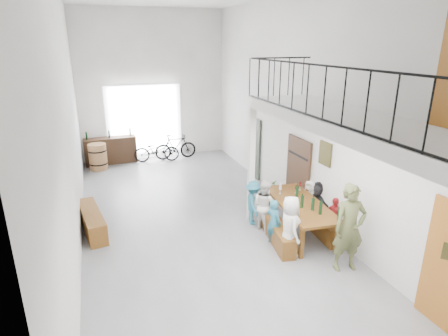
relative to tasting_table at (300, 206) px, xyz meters
name	(u,v)px	position (x,y,z in m)	size (l,w,h in m)	color
floor	(196,220)	(-2.12, 1.46, -0.71)	(12.00, 12.00, 0.00)	slate
room_walls	(192,78)	(-2.12, 1.46, 2.85)	(12.00, 12.00, 12.00)	white
gateway_portal	(144,122)	(-2.52, 7.40, 0.69)	(2.80, 0.08, 2.80)	white
right_wall_decor	(336,166)	(0.58, -0.41, 1.04)	(0.07, 8.28, 5.07)	#97561A
balcony	(351,126)	(-0.14, -1.67, 2.26)	(1.52, 5.62, 4.00)	white
tasting_table	(300,206)	(0.00, 0.00, 0.00)	(1.20, 2.46, 0.79)	brown
bench_inner	(275,229)	(-0.64, -0.04, -0.48)	(0.32, 1.97, 0.45)	brown
bench_wall	(315,222)	(0.45, 0.01, -0.49)	(0.25, 1.90, 0.44)	brown
tableware	(301,195)	(0.05, 0.08, 0.23)	(0.65, 1.62, 0.35)	black
side_bench	(92,221)	(-4.62, 1.74, -0.45)	(0.40, 1.83, 0.51)	brown
oak_barrel	(98,157)	(-4.34, 6.48, -0.24)	(0.63, 0.63, 0.93)	#9A6A45
serving_counter	(111,150)	(-3.87, 7.11, -0.22)	(1.85, 0.51, 0.98)	#3D2517
counter_bottles	(109,134)	(-3.87, 7.11, 0.41)	(1.61, 0.20, 0.28)	black
guest_left_a	(290,226)	(-0.69, -0.77, -0.04)	(0.66, 0.43, 1.34)	white
guest_left_b	(274,222)	(-0.78, -0.22, -0.18)	(0.39, 0.25, 1.06)	teal
guest_left_c	(265,205)	(-0.68, 0.48, -0.08)	(0.61, 0.47, 1.24)	white
guest_left_d	(253,203)	(-0.82, 0.84, -0.15)	(0.72, 0.41, 1.11)	teal
guest_right_a	(334,219)	(0.60, -0.50, -0.19)	(0.61, 0.25, 1.03)	#AB1D20
guest_right_b	(318,204)	(0.63, 0.20, -0.12)	(1.08, 0.35, 1.17)	black
guest_right_c	(309,200)	(0.64, 0.61, -0.18)	(0.51, 0.33, 1.05)	white
host_standing	(349,228)	(0.15, -1.59, 0.19)	(0.66, 0.43, 1.80)	brown
potted_plant	(269,188)	(0.33, 2.31, -0.47)	(0.43, 0.37, 0.48)	#1F5018
bicycle_near	(157,150)	(-2.22, 6.72, -0.27)	(0.58, 1.67, 0.88)	black
bicycle_far	(176,147)	(-1.47, 6.84, -0.22)	(0.45, 1.60, 0.96)	black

